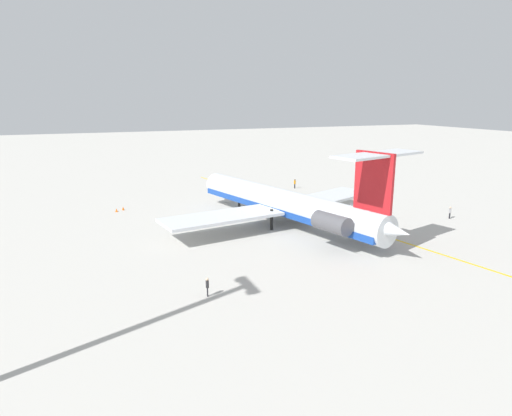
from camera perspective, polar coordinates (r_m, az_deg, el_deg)
name	(u,v)px	position (r m, az deg, el deg)	size (l,w,h in m)	color
ground	(307,212)	(68.46, 6.54, -0.49)	(371.54, 371.54, 0.00)	#B7B5AD
main_jetliner	(288,204)	(59.83, 4.19, 0.54)	(38.61, 34.56, 11.42)	silver
ground_crew_near_nose	(450,211)	(69.72, 23.74, -0.37)	(0.45, 0.28, 1.78)	black
ground_crew_near_tail	(207,285)	(39.39, -6.29, -9.80)	(0.44, 0.28, 1.75)	black
ground_crew_portside	(295,183)	(86.05, 5.03, 3.29)	(0.29, 0.44, 1.81)	black
safety_cone_nose	(117,210)	(71.19, -17.54, -0.27)	(0.40, 0.40, 0.55)	#EA590F
safety_cone_wingtip	(123,208)	(72.05, -16.77, -0.04)	(0.40, 0.40, 0.55)	#EA590F
taxiway_centreline	(330,219)	(64.98, 9.58, -1.37)	(84.27, 0.36, 0.01)	gold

